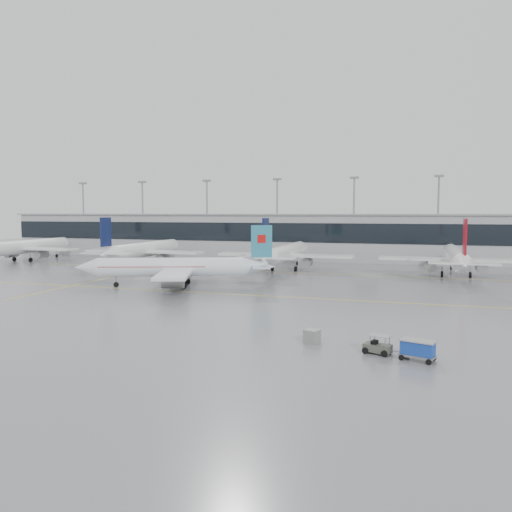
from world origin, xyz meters
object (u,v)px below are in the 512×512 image
(gse_unit, at_px, (312,336))
(air_canada_jet, at_px, (178,268))
(baggage_cart, at_px, (418,349))
(baggage_tug, at_px, (377,347))

(gse_unit, bearing_deg, air_canada_jet, 153.88)
(gse_unit, bearing_deg, baggage_cart, 2.65)
(baggage_cart, xyz_separation_m, gse_unit, (-9.79, 2.99, -0.38))
(air_canada_jet, xyz_separation_m, gse_unit, (28.87, -29.65, -2.66))
(baggage_tug, relative_size, baggage_cart, 1.13)
(baggage_cart, relative_size, gse_unit, 2.42)
(baggage_cart, height_order, gse_unit, baggage_cart)
(baggage_tug, bearing_deg, gse_unit, -179.30)
(air_canada_jet, xyz_separation_m, baggage_cart, (38.67, -32.64, -2.27))
(baggage_tug, xyz_separation_m, baggage_cart, (3.43, -1.08, 0.43))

